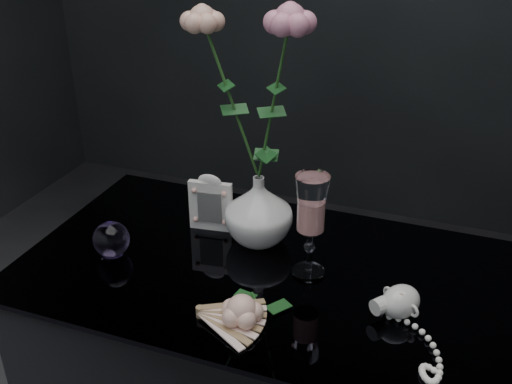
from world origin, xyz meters
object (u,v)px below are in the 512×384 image
at_px(vase, 259,210).
at_px(picture_frame, 211,202).
at_px(paperweight, 111,239).
at_px(loose_rose, 242,310).
at_px(wine_glass, 310,227).
at_px(pearl_jar, 401,300).

height_order(vase, picture_frame, vase).
bearing_deg(paperweight, vase, 30.94).
height_order(picture_frame, paperweight, picture_frame).
bearing_deg(loose_rose, wine_glass, 45.31).
xyz_separation_m(loose_rose, pearl_jar, (0.27, 0.12, 0.00)).
xyz_separation_m(wine_glass, loose_rose, (-0.07, -0.19, -0.08)).
distance_m(picture_frame, loose_rose, 0.35).
bearing_deg(loose_rose, vase, 79.21).
xyz_separation_m(vase, pearl_jar, (0.33, -0.15, -0.05)).
distance_m(vase, wine_glass, 0.16).
relative_size(wine_glass, picture_frame, 1.59).
xyz_separation_m(picture_frame, loose_rose, (0.19, -0.29, -0.04)).
height_order(picture_frame, pearl_jar, picture_frame).
height_order(vase, paperweight, vase).
xyz_separation_m(paperweight, loose_rose, (0.34, -0.11, -0.01)).
bearing_deg(wine_glass, loose_rose, -109.90).
bearing_deg(pearl_jar, vase, -167.79).
height_order(wine_glass, pearl_jar, wine_glass).
height_order(wine_glass, loose_rose, wine_glass).
distance_m(wine_glass, picture_frame, 0.28).
distance_m(vase, paperweight, 0.32).
bearing_deg(wine_glass, pearl_jar, -19.60).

